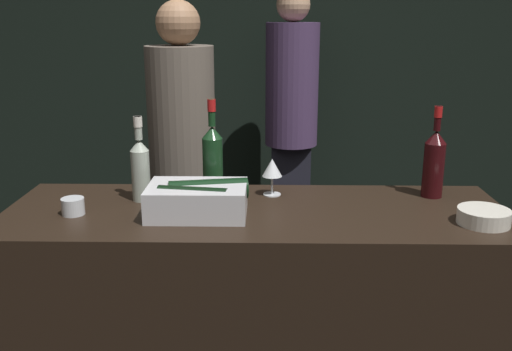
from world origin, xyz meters
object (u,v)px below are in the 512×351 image
(ice_bin_with_bottles, at_px, (198,198))
(white_wine_bottle, at_px, (140,166))
(wine_glass, at_px, (272,169))
(person_in_hoodie, at_px, (291,117))
(red_wine_bottle_burgundy, at_px, (213,158))
(person_blond_tee, at_px, (183,159))
(candle_votive, at_px, (73,206))
(red_wine_bottle_tall, at_px, (434,161))
(bowl_white, at_px, (484,216))

(ice_bin_with_bottles, height_order, white_wine_bottle, white_wine_bottle)
(wine_glass, height_order, person_in_hoodie, person_in_hoodie)
(white_wine_bottle, distance_m, person_in_hoodie, 1.73)
(red_wine_bottle_burgundy, height_order, person_blond_tee, person_blond_tee)
(person_blond_tee, bearing_deg, white_wine_bottle, -151.69)
(candle_votive, height_order, white_wine_bottle, white_wine_bottle)
(ice_bin_with_bottles, distance_m, red_wine_bottle_tall, 0.91)
(white_wine_bottle, xyz_separation_m, person_blond_tee, (0.06, 0.69, -0.15))
(bowl_white, relative_size, person_blond_tee, 0.10)
(white_wine_bottle, xyz_separation_m, person_in_hoodie, (0.63, 1.61, -0.09))
(candle_votive, height_order, red_wine_bottle_burgundy, red_wine_bottle_burgundy)
(red_wine_bottle_burgundy, xyz_separation_m, white_wine_bottle, (-0.27, -0.07, -0.02))
(candle_votive, bearing_deg, person_in_hoodie, 64.60)
(bowl_white, xyz_separation_m, wine_glass, (-0.71, 0.31, 0.08))
(bowl_white, bearing_deg, red_wine_bottle_burgundy, 162.28)
(bowl_white, distance_m, red_wine_bottle_burgundy, 0.99)
(wine_glass, distance_m, person_in_hoodie, 1.54)
(candle_votive, relative_size, person_blond_tee, 0.05)
(bowl_white, xyz_separation_m, white_wine_bottle, (-1.21, 0.24, 0.11))
(candle_votive, distance_m, white_wine_bottle, 0.29)
(candle_votive, relative_size, red_wine_bottle_tall, 0.23)
(wine_glass, height_order, person_blond_tee, person_blond_tee)
(person_blond_tee, bearing_deg, red_wine_bottle_tall, -87.24)
(red_wine_bottle_tall, xyz_separation_m, person_in_hoodie, (-0.48, 1.54, -0.10))
(wine_glass, relative_size, white_wine_bottle, 0.45)
(bowl_white, height_order, person_blond_tee, person_blond_tee)
(bowl_white, height_order, white_wine_bottle, white_wine_bottle)
(candle_votive, bearing_deg, bowl_white, -2.78)
(ice_bin_with_bottles, distance_m, bowl_white, 0.97)
(wine_glass, bearing_deg, candle_votive, -161.12)
(red_wine_bottle_tall, height_order, white_wine_bottle, red_wine_bottle_tall)
(red_wine_bottle_burgundy, height_order, red_wine_bottle_tall, red_wine_bottle_burgundy)
(wine_glass, relative_size, person_in_hoodie, 0.08)
(candle_votive, xyz_separation_m, red_wine_bottle_burgundy, (0.47, 0.23, 0.12))
(white_wine_bottle, distance_m, person_blond_tee, 0.70)
(bowl_white, distance_m, person_in_hoodie, 1.93)
(ice_bin_with_bottles, distance_m, white_wine_bottle, 0.29)
(wine_glass, xyz_separation_m, white_wine_bottle, (-0.50, -0.07, 0.03))
(red_wine_bottle_burgundy, height_order, white_wine_bottle, red_wine_bottle_burgundy)
(bowl_white, bearing_deg, ice_bin_with_bottles, 175.62)
(white_wine_bottle, relative_size, person_in_hoodie, 0.18)
(bowl_white, height_order, red_wine_bottle_tall, red_wine_bottle_tall)
(bowl_white, relative_size, red_wine_bottle_tall, 0.50)
(person_in_hoodie, relative_size, person_blond_tee, 1.05)
(red_wine_bottle_burgundy, bearing_deg, person_blond_tee, 108.61)
(ice_bin_with_bottles, xyz_separation_m, wine_glass, (0.26, 0.24, 0.04))
(red_wine_bottle_burgundy, xyz_separation_m, red_wine_bottle_tall, (0.85, 0.00, -0.01))
(ice_bin_with_bottles, xyz_separation_m, red_wine_bottle_tall, (0.88, 0.23, 0.08))
(bowl_white, relative_size, person_in_hoodie, 0.09)
(bowl_white, distance_m, person_blond_tee, 1.47)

